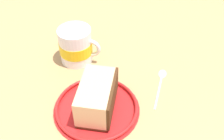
% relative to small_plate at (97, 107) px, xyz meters
% --- Properties ---
extents(ground_plane, '(1.59, 1.59, 0.03)m').
position_rel_small_plate_xyz_m(ground_plane, '(0.04, 0.01, -0.02)').
color(ground_plane, tan).
extents(small_plate, '(0.19, 0.19, 0.01)m').
position_rel_small_plate_xyz_m(small_plate, '(0.00, 0.00, 0.00)').
color(small_plate, red).
rests_on(small_plate, ground_plane).
extents(cake_slice, '(0.12, 0.07, 0.07)m').
position_rel_small_plate_xyz_m(cake_slice, '(0.00, -0.00, 0.03)').
color(cake_slice, '#472814').
rests_on(cake_slice, small_plate).
extents(tea_mug, '(0.08, 0.11, 0.09)m').
position_rel_small_plate_xyz_m(tea_mug, '(0.16, 0.09, 0.04)').
color(tea_mug, white).
rests_on(tea_mug, ground_plane).
extents(teaspoon, '(0.13, 0.03, 0.01)m').
position_rel_small_plate_xyz_m(teaspoon, '(0.11, -0.13, -0.00)').
color(teaspoon, silver).
rests_on(teaspoon, ground_plane).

